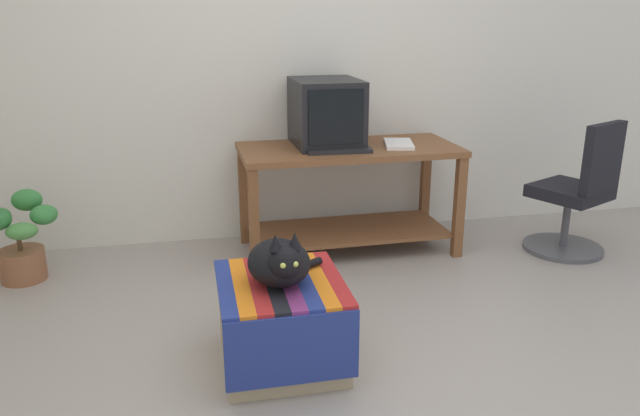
{
  "coord_description": "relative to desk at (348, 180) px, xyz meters",
  "views": [
    {
      "loc": [
        -0.69,
        -2.17,
        1.54
      ],
      "look_at": [
        -0.03,
        0.85,
        0.55
      ],
      "focal_mm": 34.52,
      "sensor_mm": 36.0,
      "label": 1
    }
  ],
  "objects": [
    {
      "name": "book",
      "position": [
        0.32,
        -0.04,
        0.24
      ],
      "size": [
        0.24,
        0.33,
        0.02
      ],
      "primitive_type": "cube",
      "rotation": [
        0.0,
        0.0,
        -0.24
      ],
      "color": "white",
      "rests_on": "desk"
    },
    {
      "name": "desk",
      "position": [
        0.0,
        0.0,
        0.0
      ],
      "size": [
        1.42,
        0.67,
        0.71
      ],
      "rotation": [
        0.0,
        0.0,
        0.01
      ],
      "color": "brown",
      "rests_on": "ground_plane"
    },
    {
      "name": "tv_monitor",
      "position": [
        -0.13,
        0.08,
        0.43
      ],
      "size": [
        0.42,
        0.53,
        0.42
      ],
      "rotation": [
        0.0,
        0.0,
        0.01
      ],
      "color": "black",
      "rests_on": "desk"
    },
    {
      "name": "cat",
      "position": [
        -0.66,
        -1.34,
        0.03
      ],
      "size": [
        0.38,
        0.38,
        0.27
      ],
      "rotation": [
        0.0,
        0.0,
        0.09
      ],
      "color": "black",
      "rests_on": "ottoman_with_blanket"
    },
    {
      "name": "back_wall",
      "position": [
        -0.32,
        0.45,
        0.82
      ],
      "size": [
        8.0,
        0.1,
        2.6
      ],
      "primitive_type": "cube",
      "color": "silver",
      "rests_on": "ground_plane"
    },
    {
      "name": "potted_plant",
      "position": [
        -2.02,
        -0.07,
        -0.23
      ],
      "size": [
        0.4,
        0.33,
        0.53
      ],
      "color": "brown",
      "rests_on": "ground_plane"
    },
    {
      "name": "ground_plane",
      "position": [
        -0.32,
        -1.6,
        -0.48
      ],
      "size": [
        14.0,
        14.0,
        0.0
      ],
      "primitive_type": "plane",
      "color": "#9E9389"
    },
    {
      "name": "keyboard",
      "position": [
        -0.1,
        -0.15,
        0.24
      ],
      "size": [
        0.41,
        0.17,
        0.02
      ],
      "primitive_type": "cube",
      "rotation": [
        0.0,
        0.0,
        -0.06
      ],
      "color": "black",
      "rests_on": "desk"
    },
    {
      "name": "ottoman_with_blanket",
      "position": [
        -0.65,
        -1.31,
        -0.28
      ],
      "size": [
        0.55,
        0.62,
        0.4
      ],
      "color": "tan",
      "rests_on": "ground_plane"
    },
    {
      "name": "office_chair",
      "position": [
        1.44,
        -0.38,
        -0.1
      ],
      "size": [
        0.56,
        0.56,
        0.89
      ],
      "rotation": [
        0.0,
        0.0,
        3.59
      ],
      "color": "#4C4C51",
      "rests_on": "ground_plane"
    }
  ]
}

